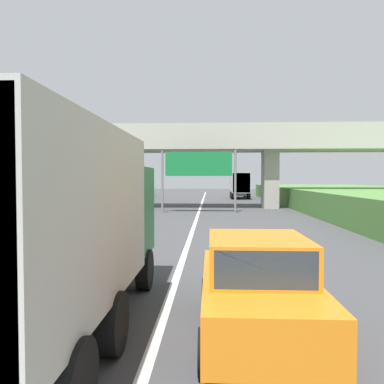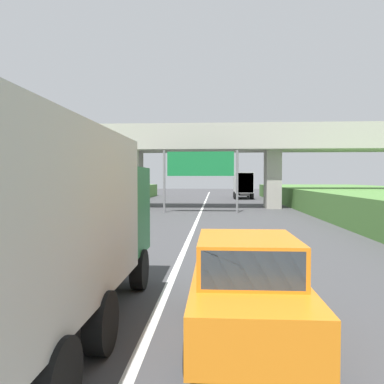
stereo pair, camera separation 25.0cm
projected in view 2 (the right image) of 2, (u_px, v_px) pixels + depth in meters
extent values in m
cube|color=white|center=(199.00, 215.00, 27.65)|extent=(0.20, 95.93, 0.01)
cube|color=#ADA89E|center=(203.00, 145.00, 34.43)|extent=(40.00, 4.80, 1.10)
cube|color=#ADA89E|center=(202.00, 130.00, 32.17)|extent=(40.00, 0.36, 1.10)
cube|color=#ADA89E|center=(203.00, 135.00, 36.60)|extent=(40.00, 0.36, 1.10)
cube|color=#9F9A91|center=(134.00, 179.00, 34.92)|extent=(1.30, 2.20, 5.17)
cube|color=#9F9A91|center=(272.00, 180.00, 34.15)|extent=(1.30, 2.20, 5.17)
cylinder|color=slate|center=(164.00, 182.00, 29.82)|extent=(0.18, 0.18, 4.87)
cylinder|color=slate|center=(237.00, 182.00, 29.47)|extent=(0.18, 0.18, 4.87)
cube|color=#167238|center=(200.00, 164.00, 29.60)|extent=(5.20, 0.12, 1.90)
cube|color=white|center=(200.00, 164.00, 29.58)|extent=(4.89, 0.01, 1.67)
cylinder|color=slate|center=(12.00, 216.00, 15.97)|extent=(0.08, 0.08, 2.20)
cube|color=white|center=(11.00, 198.00, 15.93)|extent=(0.60, 0.03, 0.76)
cube|color=black|center=(11.00, 198.00, 15.91)|extent=(0.50, 0.01, 0.12)
cube|color=black|center=(54.00, 294.00, 6.61)|extent=(1.10, 7.30, 0.36)
cube|color=#236B38|center=(99.00, 211.00, 9.16)|extent=(2.10, 2.10, 2.10)
cube|color=#2D3842|center=(111.00, 196.00, 10.17)|extent=(1.89, 0.06, 0.90)
cube|color=#B7B7B2|center=(23.00, 215.00, 5.51)|extent=(2.30, 5.20, 2.60)
cylinder|color=black|center=(61.00, 268.00, 9.27)|extent=(0.30, 0.96, 0.96)
cylinder|color=black|center=(139.00, 269.00, 9.15)|extent=(0.30, 0.96, 0.96)
cylinder|color=black|center=(54.00, 382.00, 4.08)|extent=(0.30, 0.96, 0.96)
cylinder|color=black|center=(101.00, 323.00, 5.76)|extent=(0.30, 0.96, 0.96)
cube|color=black|center=(242.00, 193.00, 51.18)|extent=(1.10, 7.30, 0.36)
cube|color=black|center=(241.00, 184.00, 53.73)|extent=(2.10, 2.10, 2.10)
cube|color=#2D3842|center=(241.00, 182.00, 54.73)|extent=(1.89, 0.06, 0.90)
cube|color=silver|center=(243.00, 183.00, 50.08)|extent=(2.30, 5.20, 2.60)
cube|color=#A8A8A4|center=(245.00, 183.00, 47.50)|extent=(2.21, 0.04, 2.50)
cylinder|color=black|center=(234.00, 194.00, 53.84)|extent=(0.30, 0.96, 0.96)
cylinder|color=black|center=(248.00, 194.00, 53.72)|extent=(0.30, 0.96, 0.96)
cylinder|color=black|center=(235.00, 196.00, 48.77)|extent=(0.30, 0.96, 0.96)
cylinder|color=black|center=(252.00, 196.00, 48.64)|extent=(0.30, 0.96, 0.96)
cylinder|color=black|center=(235.00, 195.00, 50.46)|extent=(0.30, 0.96, 0.96)
cylinder|color=black|center=(251.00, 195.00, 50.33)|extent=(0.30, 0.96, 0.96)
cube|color=orange|center=(246.00, 296.00, 6.34)|extent=(1.76, 4.10, 0.76)
cube|color=orange|center=(247.00, 257.00, 6.16)|extent=(1.56, 1.90, 0.64)
cube|color=#2D3842|center=(253.00, 270.00, 5.24)|extent=(1.44, 0.06, 0.54)
cylinder|color=black|center=(200.00, 295.00, 7.67)|extent=(0.22, 0.64, 0.64)
cylinder|color=black|center=(282.00, 296.00, 7.57)|extent=(0.22, 0.64, 0.64)
cylinder|color=black|center=(193.00, 352.00, 5.13)|extent=(0.22, 0.64, 0.64)
cylinder|color=black|center=(316.00, 356.00, 5.03)|extent=(0.22, 0.64, 0.64)
cylinder|color=orange|center=(21.00, 234.00, 15.07)|extent=(0.56, 0.56, 0.90)
cylinder|color=white|center=(21.00, 233.00, 15.07)|extent=(0.57, 0.57, 0.12)
cylinder|color=orange|center=(67.00, 221.00, 20.08)|extent=(0.56, 0.56, 0.90)
cylinder|color=white|center=(67.00, 219.00, 20.08)|extent=(0.57, 0.57, 0.12)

